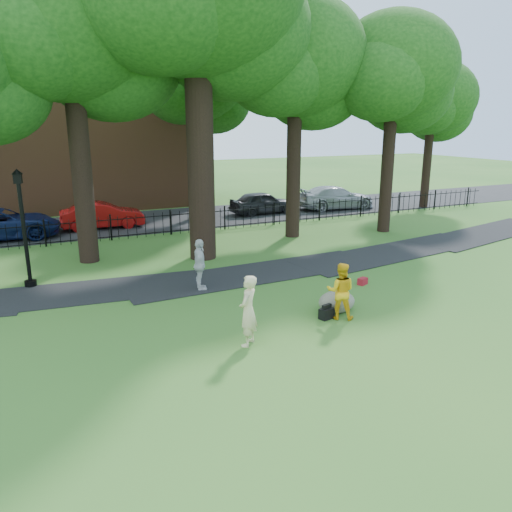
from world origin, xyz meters
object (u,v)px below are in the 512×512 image
woman (248,311)px  boulder (337,300)px  red_sedan (102,215)px  lamppost (24,231)px  man (341,291)px

woman → boulder: (3.47, 1.05, -0.60)m
woman → red_sedan: bearing=-130.9°
woman → red_sedan: 16.87m
boulder → red_sedan: 16.43m
red_sedan → lamppost: bearing=160.1°
boulder → lamppost: (-8.47, 6.57, 1.68)m
man → boulder: 0.79m
lamppost → red_sedan: (3.92, 9.22, -1.31)m
lamppost → red_sedan: size_ratio=0.94×
man → lamppost: 10.93m
woman → red_sedan: woman is taller
woman → man: (3.21, 0.50, -0.10)m
red_sedan → boulder: bearing=-160.8°
woman → man: woman is taller
woman → boulder: 3.67m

